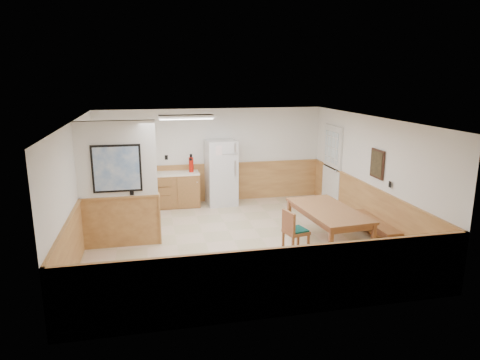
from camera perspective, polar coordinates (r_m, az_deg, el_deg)
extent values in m
plane|color=beige|center=(8.96, -0.82, -8.03)|extent=(6.00, 6.00, 0.00)
cube|color=silver|center=(8.37, -0.88, 8.11)|extent=(6.00, 6.00, 0.02)
cube|color=white|center=(11.47, -3.80, 3.26)|extent=(6.00, 0.02, 2.50)
cube|color=white|center=(9.61, 16.98, 0.67)|extent=(0.02, 6.00, 2.50)
cube|color=white|center=(8.53, -21.03, -1.23)|extent=(0.02, 6.00, 2.50)
cube|color=tan|center=(11.61, -3.72, -0.40)|extent=(6.00, 0.04, 1.00)
cube|color=tan|center=(9.78, 16.58, -3.62)|extent=(0.04, 6.00, 1.00)
cube|color=tan|center=(8.74, -20.48, -5.99)|extent=(0.04, 6.00, 1.00)
cube|color=white|center=(8.53, -16.14, 2.59)|extent=(1.50, 0.15, 1.50)
cube|color=tan|center=(8.84, -15.61, -5.38)|extent=(1.50, 0.17, 1.00)
cube|color=black|center=(8.47, -16.11, 1.47)|extent=(0.92, 0.03, 0.92)
cube|color=white|center=(8.45, -16.12, 1.45)|extent=(0.84, 0.01, 0.84)
cube|color=#9A5D36|center=(11.23, -9.05, -1.39)|extent=(1.40, 0.60, 0.86)
cube|color=#9A5D36|center=(11.26, -16.54, -1.75)|extent=(0.06, 0.60, 0.86)
cube|color=#9A5D36|center=(11.22, -12.77, -1.57)|extent=(0.06, 0.60, 0.86)
cube|color=#F5E8CE|center=(11.11, -11.19, 0.75)|extent=(2.20, 0.60, 0.04)
cube|color=#F5E8CE|center=(11.39, -11.24, 1.42)|extent=(2.20, 0.02, 0.10)
cube|color=silver|center=(11.30, 12.15, 1.66)|extent=(0.05, 1.02, 2.15)
cube|color=silver|center=(11.29, 12.10, 1.66)|extent=(0.04, 0.90, 2.05)
cube|color=silver|center=(11.19, 12.12, 4.29)|extent=(0.02, 0.76, 0.80)
cube|color=silver|center=(11.29, -14.43, 4.25)|extent=(0.80, 0.03, 1.00)
cube|color=white|center=(11.28, -14.43, 4.23)|extent=(0.70, 0.01, 0.90)
cube|color=#351E15|center=(9.28, 17.83, 2.06)|extent=(0.03, 0.50, 0.60)
cube|color=black|center=(9.27, 17.73, 2.06)|extent=(0.01, 0.42, 0.52)
cube|color=silver|center=(9.54, -7.20, 8.38)|extent=(1.20, 0.30, 0.08)
cube|color=white|center=(9.54, -7.19, 8.11)|extent=(1.15, 0.25, 0.01)
cube|color=silver|center=(11.22, -2.53, 0.99)|extent=(0.80, 0.75, 1.71)
cube|color=silver|center=(10.79, -0.66, 4.31)|extent=(0.03, 0.02, 0.22)
cube|color=silver|center=(10.89, -0.65, 1.55)|extent=(0.03, 0.02, 0.40)
cube|color=olive|center=(8.67, 11.71, -3.97)|extent=(1.15, 2.05, 0.05)
cube|color=olive|center=(8.69, 11.68, -4.44)|extent=(1.04, 1.94, 0.10)
cube|color=olive|center=(7.84, 12.00, -8.83)|extent=(0.08, 0.08, 0.70)
cube|color=olive|center=(9.39, 6.57, -4.80)|extent=(0.08, 0.08, 0.70)
cube|color=olive|center=(8.27, 17.33, -7.95)|extent=(0.08, 0.08, 0.70)
cube|color=olive|center=(9.76, 11.26, -4.28)|extent=(0.08, 0.08, 0.70)
cube|color=olive|center=(9.17, 17.54, -5.34)|extent=(0.36, 1.57, 0.05)
cube|color=olive|center=(8.66, 19.82, -8.23)|extent=(0.32, 0.06, 0.40)
cube|color=olive|center=(9.84, 15.36, -5.27)|extent=(0.32, 0.06, 0.40)
cube|color=olive|center=(8.29, 7.47, -6.86)|extent=(0.49, 0.49, 0.06)
cube|color=#0D453C|center=(8.27, 7.48, -6.57)|extent=(0.44, 0.44, 0.03)
cube|color=olive|center=(8.12, 6.50, -5.54)|extent=(0.15, 0.41, 0.40)
cube|color=#0D453C|center=(8.03, 5.45, -5.73)|extent=(0.10, 0.34, 0.34)
cube|color=olive|center=(8.15, 7.06, -8.92)|extent=(0.05, 0.05, 0.39)
cube|color=olive|center=(8.41, 5.78, -8.13)|extent=(0.05, 0.05, 0.39)
cube|color=olive|center=(8.33, 9.08, -8.48)|extent=(0.05, 0.05, 0.39)
cube|color=olive|center=(8.59, 7.76, -7.72)|extent=(0.05, 0.05, 0.39)
cylinder|color=#BA1509|center=(11.10, -6.52, 2.04)|extent=(0.14, 0.14, 0.39)
cylinder|color=black|center=(11.06, -6.56, 3.24)|extent=(0.06, 0.06, 0.09)
cylinder|color=#178335|center=(11.07, -14.33, 1.15)|extent=(0.07, 0.07, 0.20)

